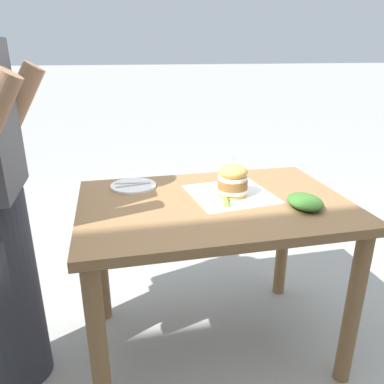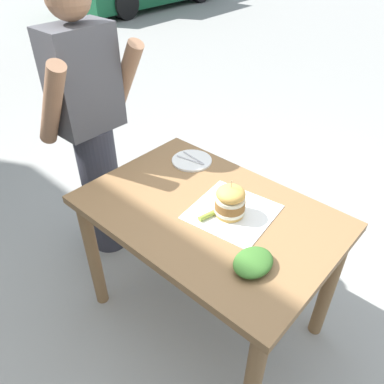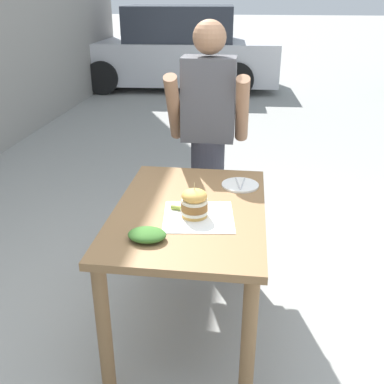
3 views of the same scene
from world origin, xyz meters
The scene contains 7 objects.
ground_plane centered at (0.00, 0.00, 0.00)m, with size 80.00×80.00×0.00m, color #9E9E99.
patio_table centered at (0.00, 0.00, 0.66)m, with size 0.80×1.18×0.79m.
serving_paper centered at (0.06, -0.10, 0.79)m, with size 0.36×0.36×0.00m, color white.
sandwich centered at (0.04, -0.09, 0.87)m, with size 0.14×0.14×0.18m.
pickle_spear centered at (-0.05, -0.04, 0.81)m, with size 0.02×0.02×0.10m, color #8EA83D.
side_plate_with_forks centered at (0.26, 0.33, 0.80)m, with size 0.22×0.22×0.02m.
side_salad centered at (-0.15, -0.35, 0.82)m, with size 0.18×0.14×0.05m, color #386B28.
Camera 1 is at (-1.47, 0.43, 1.41)m, focal length 35.00 mm.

